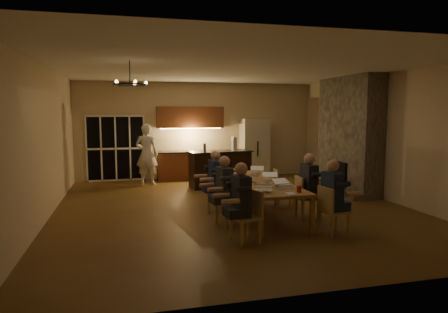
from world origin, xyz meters
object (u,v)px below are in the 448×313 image
Objects in this scene: mug_back at (231,174)px; can_cola at (234,169)px; laptop_b at (283,183)px; chair_right_near at (334,211)px; laptop_d at (270,176)px; laptop_f at (257,169)px; laptop_e at (237,169)px; laptop_a at (263,185)px; person_right_near at (332,197)px; chair_left_near at (246,217)px; person_right_mid at (309,186)px; plate_far at (267,175)px; chair_left_far at (217,192)px; bar_bottle at (205,148)px; bar_island at (220,169)px; chair_right_mid at (308,197)px; person_left_mid at (224,191)px; redcup_mid at (235,177)px; mug_front at (267,182)px; chandelier at (130,84)px; can_silver at (277,184)px; chair_right_far at (284,189)px; bar_blender at (234,144)px; laptop_c at (247,176)px; person_left_near at (241,202)px; standing_person at (147,154)px; can_right at (274,175)px; chair_left_mid at (229,203)px; mug_mid at (257,175)px; redcup_near at (299,189)px; plate_left at (263,190)px; person_left_far at (216,181)px; plate_near at (285,185)px; dining_table at (259,198)px; refrigerator at (255,148)px.

can_cola reaches higher than mug_back.
chair_right_near is at bearing -56.15° from laptop_b.
laptop_f is (0.06, 1.02, 0.00)m from laptop_d.
laptop_a is at bearing 100.21° from laptop_e.
chair_left_near is at bearing 86.93° from person_right_near.
plate_far is at bearing 19.90° from person_right_mid.
chair_left_far is 3.71× the size of bar_bottle.
bar_island reaches higher than chair_right_mid.
person_left_mid is 5.75× the size of bar_bottle.
person_right_near is 2.33m from redcup_mid.
laptop_d reaches higher than mug_front.
chandelier is 3.43m from can_silver.
bar_blender reaches higher than chair_right_far.
person_right_mid is 4.31× the size of laptop_c.
redcup_mid is at bearing -156.99° from plate_far.
person_left_mid reaches higher than laptop_e.
standing_person reaches higher than person_left_near.
person_right_near reaches higher than laptop_d.
redcup_mid is at bearing 178.51° from can_right.
chair_left_mid is (-0.77, -3.98, -0.10)m from bar_island.
mug_mid is at bearing 35.40° from person_right_mid.
chandelier is at bearing 158.22° from redcup_near.
standing_person is at bearing 146.12° from bar_bottle.
bar_bottle is (-0.30, 4.22, 0.44)m from plate_left.
person_left_mid is 4.31× the size of laptop_d.
chandelier is 3.18m from laptop_a.
redcup_mid is 1.00× the size of can_right.
person_left_mid is 11.50× the size of can_silver.
bar_blender is at bearing 151.75° from person_left_far.
laptop_c is 0.37m from redcup_mid.
person_left_near is 2.19m from person_left_far.
laptop_a is at bearing 58.28° from person_right_near.
redcup_mid reaches higher than mug_front.
laptop_d is (-0.65, 1.58, 0.42)m from chair_right_near.
bar_bottle reaches higher than laptop_a.
chair_left_near is 1.60m from plate_near.
chair_right_near reaches higher than dining_table.
laptop_c reaches higher than can_right.
refrigerator is at bearing 74.25° from mug_front.
mug_front is at bearing 131.86° from standing_person.
standing_person is at bearing 36.64° from chair_right_mid.
refrigerator reaches higher than bar_blender.
chair_right_near is at bearing -53.57° from mug_front.
mug_back is 2.28m from redcup_near.
refrigerator is 0.64× the size of dining_table.
chair_left_near is 2.78× the size of laptop_a.
can_right is 0.91m from plate_near.
person_right_mid is at bearing -69.00° from bar_bottle.
person_right_near reaches higher than chair_left_near.
dining_table is 1.15m from laptop_a.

